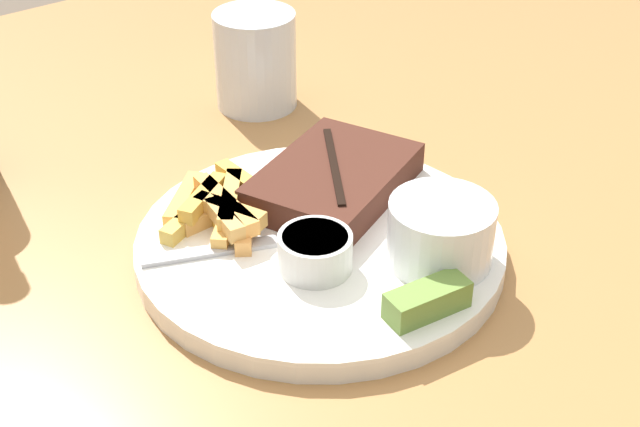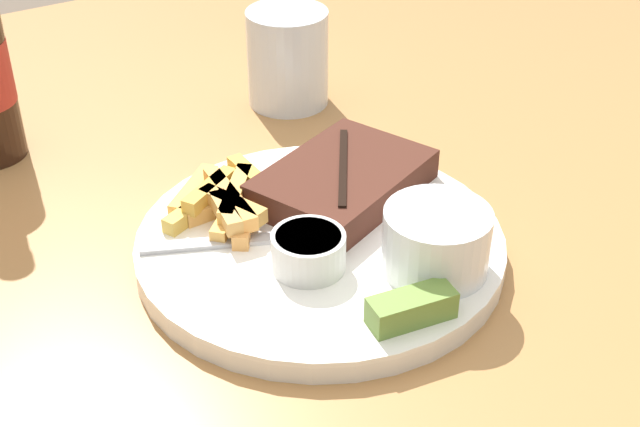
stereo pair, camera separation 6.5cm
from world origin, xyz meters
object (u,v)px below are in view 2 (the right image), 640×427
(dinner_plate, at_px, (320,246))
(steak_portion, at_px, (343,181))
(pickle_spear, at_px, (412,307))
(fork_utensil, at_px, (224,242))
(drinking_glass, at_px, (288,58))
(coleslaw_cup, at_px, (437,237))
(dipping_sauce_cup, at_px, (308,250))

(dinner_plate, distance_m, steak_portion, 0.06)
(pickle_spear, relative_size, fork_utensil, 0.48)
(fork_utensil, bearing_deg, drinking_glass, 73.17)
(coleslaw_cup, bearing_deg, drinking_glass, 78.63)
(pickle_spear, bearing_deg, dinner_plate, 90.36)
(pickle_spear, relative_size, drinking_glass, 0.65)
(steak_portion, bearing_deg, coleslaw_cup, -89.28)
(dipping_sauce_cup, bearing_deg, dinner_plate, 46.27)
(steak_portion, relative_size, fork_utensil, 1.28)
(dipping_sauce_cup, height_order, pickle_spear, dipping_sauce_cup)
(dipping_sauce_cup, height_order, drinking_glass, drinking_glass)
(pickle_spear, bearing_deg, steak_portion, 73.45)
(dinner_plate, height_order, fork_utensil, fork_utensil)
(pickle_spear, bearing_deg, drinking_glass, 72.57)
(steak_portion, xyz_separation_m, drinking_glass, (0.06, 0.20, 0.02))
(dinner_plate, height_order, drinking_glass, drinking_glass)
(dinner_plate, bearing_deg, dipping_sauce_cup, -133.73)
(dinner_plate, height_order, coleslaw_cup, coleslaw_cup)
(steak_portion, bearing_deg, drinking_glass, 71.90)
(drinking_glass, bearing_deg, dipping_sauce_cup, -117.41)
(dinner_plate, xyz_separation_m, dipping_sauce_cup, (-0.03, -0.03, 0.02))
(dinner_plate, distance_m, pickle_spear, 0.11)
(dinner_plate, distance_m, coleslaw_cup, 0.10)
(pickle_spear, xyz_separation_m, drinking_glass, (0.11, 0.35, 0.02))
(steak_portion, distance_m, coleslaw_cup, 0.12)
(steak_portion, height_order, drinking_glass, drinking_glass)
(dipping_sauce_cup, distance_m, pickle_spear, 0.09)
(coleslaw_cup, relative_size, drinking_glass, 0.80)
(coleslaw_cup, distance_m, dipping_sauce_cup, 0.09)
(coleslaw_cup, height_order, fork_utensil, coleslaw_cup)
(fork_utensil, bearing_deg, dinner_plate, -0.00)
(dinner_plate, distance_m, dipping_sauce_cup, 0.05)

